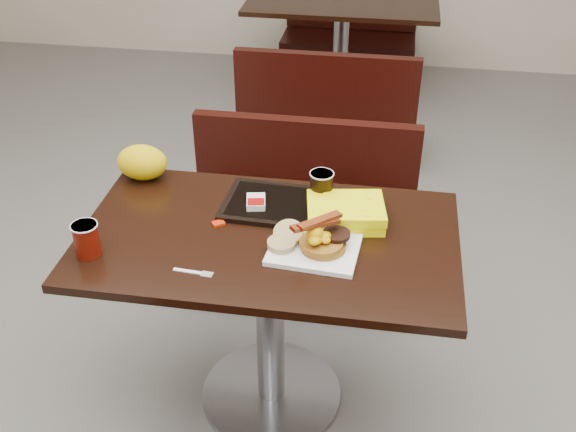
% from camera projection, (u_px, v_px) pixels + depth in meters
% --- Properties ---
extents(floor, '(6.00, 7.00, 0.01)m').
position_uv_depth(floor, '(272.00, 396.00, 2.58)').
color(floor, slate).
rests_on(floor, ground).
extents(table_near, '(1.20, 0.70, 0.75)m').
position_uv_depth(table_near, '(270.00, 323.00, 2.37)').
color(table_near, black).
rests_on(table_near, floor).
extents(bench_near_n, '(1.00, 0.46, 0.72)m').
position_uv_depth(bench_near_n, '(299.00, 216.00, 2.95)').
color(bench_near_n, black).
rests_on(bench_near_n, floor).
extents(table_far, '(1.20, 0.70, 0.75)m').
position_uv_depth(table_far, '(340.00, 57.00, 4.50)').
color(table_far, black).
rests_on(table_far, floor).
extents(bench_far_s, '(1.00, 0.46, 0.72)m').
position_uv_depth(bench_far_s, '(329.00, 102.00, 3.94)').
color(bench_far_s, black).
rests_on(bench_far_s, floor).
extents(bench_far_n, '(1.00, 0.46, 0.72)m').
position_uv_depth(bench_far_n, '(349.00, 25.00, 5.09)').
color(bench_far_n, black).
rests_on(bench_far_n, floor).
extents(platter, '(0.29, 0.23, 0.02)m').
position_uv_depth(platter, '(314.00, 250.00, 2.08)').
color(platter, white).
rests_on(platter, table_near).
extents(pancake_stack, '(0.17, 0.17, 0.03)m').
position_uv_depth(pancake_stack, '(323.00, 244.00, 2.07)').
color(pancake_stack, '#9A6719').
rests_on(pancake_stack, platter).
extents(sausage_patty, '(0.10, 0.10, 0.01)m').
position_uv_depth(sausage_patty, '(336.00, 234.00, 2.07)').
color(sausage_patty, black).
rests_on(sausage_patty, pancake_stack).
extents(scrambled_eggs, '(0.10, 0.09, 0.05)m').
position_uv_depth(scrambled_eggs, '(315.00, 235.00, 2.04)').
color(scrambled_eggs, '#E8B304').
rests_on(scrambled_eggs, pancake_stack).
extents(bacon_strips, '(0.17, 0.16, 0.01)m').
position_uv_depth(bacon_strips, '(315.00, 223.00, 2.04)').
color(bacon_strips, '#470B05').
rests_on(bacon_strips, scrambled_eggs).
extents(muffin_bottom, '(0.10, 0.10, 0.02)m').
position_uv_depth(muffin_bottom, '(281.00, 244.00, 2.08)').
color(muffin_bottom, tan).
rests_on(muffin_bottom, platter).
extents(muffin_top, '(0.11, 0.11, 0.05)m').
position_uv_depth(muffin_top, '(289.00, 233.00, 2.10)').
color(muffin_top, tan).
rests_on(muffin_top, platter).
extents(coffee_cup_near, '(0.10, 0.10, 0.11)m').
position_uv_depth(coffee_cup_near, '(87.00, 240.00, 2.05)').
color(coffee_cup_near, maroon).
rests_on(coffee_cup_near, table_near).
extents(fork, '(0.12, 0.03, 0.00)m').
position_uv_depth(fork, '(187.00, 271.00, 2.00)').
color(fork, white).
rests_on(fork, table_near).
extents(knife, '(0.03, 0.17, 0.00)m').
position_uv_depth(knife, '(341.00, 245.00, 2.11)').
color(knife, white).
rests_on(knife, table_near).
extents(condiment_syrup, '(0.05, 0.05, 0.01)m').
position_uv_depth(condiment_syrup, '(218.00, 223.00, 2.21)').
color(condiment_syrup, '#BB2608').
rests_on(condiment_syrup, table_near).
extents(condiment_ketchup, '(0.04, 0.03, 0.01)m').
position_uv_depth(condiment_ketchup, '(243.00, 215.00, 2.25)').
color(condiment_ketchup, '#8C0504').
rests_on(condiment_ketchup, table_near).
extents(tray, '(0.38, 0.27, 0.02)m').
position_uv_depth(tray, '(278.00, 204.00, 2.29)').
color(tray, black).
rests_on(tray, table_near).
extents(hashbrown_sleeve_left, '(0.08, 0.09, 0.02)m').
position_uv_depth(hashbrown_sleeve_left, '(256.00, 202.00, 2.27)').
color(hashbrown_sleeve_left, silver).
rests_on(hashbrown_sleeve_left, tray).
extents(coffee_cup_far, '(0.08, 0.08, 0.10)m').
position_uv_depth(coffee_cup_far, '(321.00, 187.00, 2.27)').
color(coffee_cup_far, black).
rests_on(coffee_cup_far, tray).
extents(clamshell, '(0.27, 0.22, 0.07)m').
position_uv_depth(clamshell, '(346.00, 213.00, 2.21)').
color(clamshell, '#FCF304').
rests_on(clamshell, table_near).
extents(paper_bag, '(0.21, 0.17, 0.13)m').
position_uv_depth(paper_bag, '(142.00, 162.00, 2.42)').
color(paper_bag, yellow).
rests_on(paper_bag, table_near).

